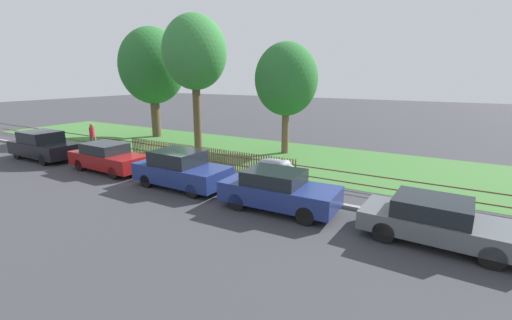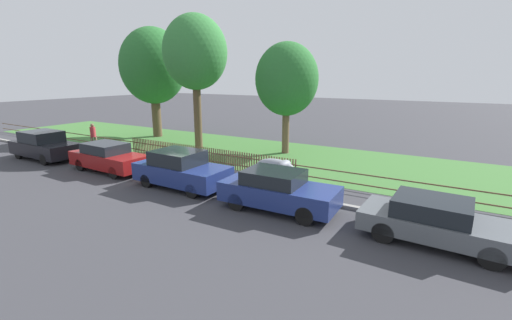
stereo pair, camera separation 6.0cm
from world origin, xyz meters
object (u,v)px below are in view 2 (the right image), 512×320
Objects in this scene: parked_car_red_compact at (278,190)px; parked_car_white_van at (436,221)px; tree_behind_motorcycle at (195,53)px; pedestrian_near_fence at (93,135)px; parked_car_navy_estate at (181,169)px; parked_car_black_saloon at (108,157)px; tree_mid_park at (287,80)px; tree_nearest_kerb at (153,67)px; parked_car_silver_hatchback at (44,145)px; covered_motorcycle at (276,168)px.

parked_car_red_compact is 0.99× the size of parked_car_white_van.
tree_behind_motorcycle is (-14.29, 6.74, 5.30)m from parked_car_white_van.
tree_behind_motorcycle is at bearing 156.81° from parked_car_white_van.
parked_car_navy_estate is at bearing -60.27° from pedestrian_near_fence.
tree_behind_motorcycle reaches higher than parked_car_red_compact.
tree_mid_park reaches higher than parked_car_black_saloon.
tree_nearest_kerb reaches higher than pedestrian_near_fence.
parked_car_silver_hatchback is 1.01× the size of parked_car_black_saloon.
tree_nearest_kerb is (-15.01, 8.61, 4.56)m from parked_car_red_compact.
parked_car_white_van is 22.21m from tree_nearest_kerb.
parked_car_red_compact is 1.99× the size of covered_motorcycle.
tree_nearest_kerb is at bearing 46.73° from pedestrian_near_fence.
parked_car_silver_hatchback is at bearing -129.05° from tree_behind_motorcycle.
tree_nearest_kerb reaches higher than tree_mid_park.
pedestrian_near_fence is (-5.39, 2.88, 0.23)m from parked_car_black_saloon.
parked_car_silver_hatchback is at bearing -176.83° from parked_car_black_saloon.
parked_car_navy_estate is (10.17, 0.20, -0.01)m from parked_car_silver_hatchback.
tree_mid_park reaches higher than parked_car_white_van.
parked_car_black_saloon is 9.50m from parked_car_red_compact.
covered_motorcycle is 0.32× the size of tree_mid_park.
pedestrian_near_fence is at bearing 166.46° from parked_car_red_compact.
pedestrian_near_fence reaches higher than parked_car_red_compact.
parked_car_red_compact is 12.68m from tree_behind_motorcycle.
tree_behind_motorcycle reaches higher than parked_car_silver_hatchback.
tree_behind_motorcycle reaches higher than tree_mid_park.
covered_motorcycle is (-1.55, 2.85, -0.07)m from parked_car_red_compact.
parked_car_white_van is 20.08m from pedestrian_near_fence.
pedestrian_near_fence is at bearing -179.76° from covered_motorcycle.
parked_car_navy_estate is at bearing -96.16° from tree_mid_park.
tree_behind_motorcycle reaches higher than covered_motorcycle.
parked_car_black_saloon reaches higher than parked_car_white_van.
parked_car_black_saloon is 1.04× the size of parked_car_navy_estate.
parked_car_silver_hatchback reaches higher than parked_car_black_saloon.
parked_car_navy_estate is 9.61m from tree_behind_motorcycle.
parked_car_white_van is 16.66m from tree_behind_motorcycle.
tree_behind_motorcycle is at bearing 89.55° from parked_car_black_saloon.
tree_behind_motorcycle is (5.68, -1.81, 0.68)m from tree_nearest_kerb.
tree_nearest_kerb reaches higher than parked_car_silver_hatchback.
pedestrian_near_fence is (-5.57, -3.74, -5.03)m from tree_behind_motorcycle.
tree_mid_park is 12.77m from pedestrian_near_fence.
tree_behind_motorcycle reaches higher than parked_car_white_van.
parked_car_red_compact reaches higher than covered_motorcycle.
parked_car_white_van is at bearing -1.14° from parked_car_red_compact.
tree_nearest_kerb reaches higher than parked_car_black_saloon.
tree_nearest_kerb reaches higher than parked_car_navy_estate.
tree_mid_park is (0.88, 8.20, 3.62)m from parked_car_navy_estate.
tree_mid_park is (-3.81, 8.38, 3.67)m from parked_car_red_compact.
parked_car_silver_hatchback is at bearing -166.68° from covered_motorcycle.
parked_car_red_compact is (14.86, 0.02, -0.06)m from parked_car_silver_hatchback.
tree_mid_park is at bearing 138.57° from parked_car_white_van.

